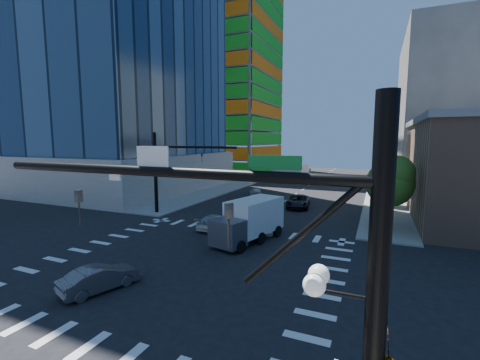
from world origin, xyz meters
The scene contains 16 objects.
ground centered at (0.00, 0.00, 0.00)m, with size 160.00×160.00×0.00m, color black.
road_markings centered at (0.00, 0.00, 0.01)m, with size 20.00×20.00×0.01m, color silver.
sidewalk_ne centered at (12.50, 40.00, 0.07)m, with size 5.00×60.00×0.15m, color gray.
sidewalk_nw centered at (-12.50, 40.00, 0.07)m, with size 5.00×60.00×0.15m, color gray.
construction_building centered at (-27.41, 61.93, 24.61)m, with size 25.16×34.50×70.60m.
bg_building_ne centered at (27.00, 55.00, 14.00)m, with size 24.00×30.00×28.00m, color #635E59.
signal_mast_se centered at (10.60, -11.50, 5.01)m, with size 10.51×2.48×9.00m.
signal_mast_nw centered at (-10.00, 11.50, 5.49)m, with size 10.20×0.40×9.00m.
tree_south centered at (12.63, 13.90, 4.69)m, with size 4.16×4.16×6.82m.
tree_north centered at (12.93, 25.90, 3.99)m, with size 3.54×3.52×5.78m.
car_nb_far centered at (2.62, 20.99, 0.77)m, with size 2.56×5.54×1.54m, color black.
car_sb_near centered at (-2.39, 8.52, 0.66)m, with size 1.84×4.53×1.31m, color silver.
car_sb_mid centered at (-5.10, 26.55, 0.70)m, with size 1.65×4.11×1.40m, color #B4B6BD.
car_sb_cross centered at (-2.42, -5.18, 0.70)m, with size 1.49×4.26×1.40m, color #54545A.
box_truck_near centered at (1.84, 6.00, 1.50)m, with size 4.29×6.94×3.39m.
box_truck_far centered at (-3.09, 47.54, 1.47)m, with size 3.28×6.56×3.32m.
Camera 1 is at (11.40, -17.64, 8.29)m, focal length 24.00 mm.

